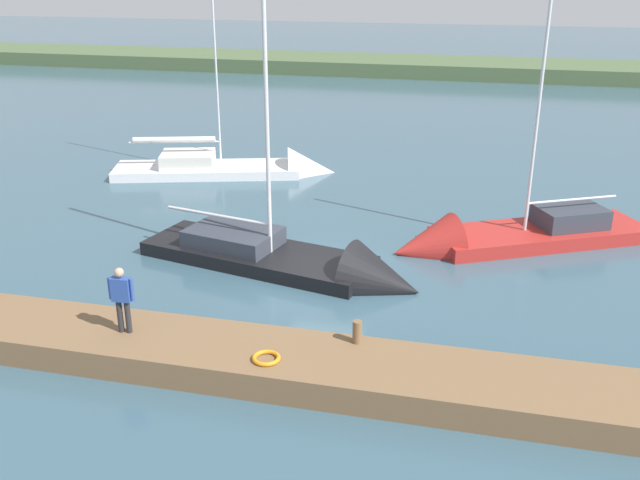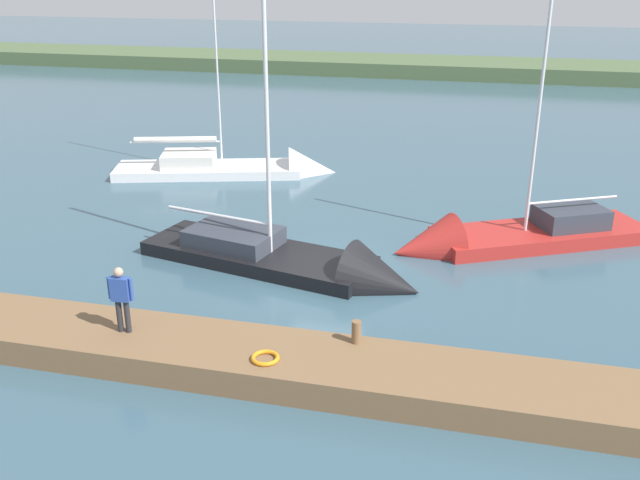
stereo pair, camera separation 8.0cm
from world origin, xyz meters
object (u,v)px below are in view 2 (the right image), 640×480
object	(u,v)px
sailboat_far_right	(247,172)
life_ring_buoy	(265,358)
sailboat_behind_pier	(307,267)
mooring_post_near	(356,332)
person_on_dock	(121,295)
sailboat_outer_mooring	(495,241)

from	to	relation	value
sailboat_far_right	life_ring_buoy	bearing A→B (deg)	-85.78
sailboat_far_right	sailboat_behind_pier	xyz separation A→B (m)	(-5.58, 10.13, 0.08)
life_ring_buoy	sailboat_behind_pier	distance (m)	6.51
sailboat_far_right	sailboat_behind_pier	bearing A→B (deg)	-77.77
mooring_post_near	sailboat_behind_pier	size ratio (longest dim) A/B	0.05
mooring_post_near	person_on_dock	distance (m)	5.74
sailboat_outer_mooring	sailboat_behind_pier	distance (m)	6.84
mooring_post_near	sailboat_outer_mooring	world-z (taller)	sailboat_outer_mooring
sailboat_far_right	sailboat_behind_pier	size ratio (longest dim) A/B	1.10
life_ring_buoy	person_on_dock	bearing A→B (deg)	-6.76
mooring_post_near	sailboat_far_right	xyz separation A→B (m)	(8.17, -15.30, -0.88)
life_ring_buoy	sailboat_behind_pier	bearing A→B (deg)	-83.60
mooring_post_near	sailboat_behind_pier	xyz separation A→B (m)	(2.59, -5.16, -0.80)
sailboat_outer_mooring	sailboat_behind_pier	bearing A→B (deg)	4.99
sailboat_far_right	mooring_post_near	bearing A→B (deg)	-78.50
sailboat_outer_mooring	mooring_post_near	bearing A→B (deg)	42.64
mooring_post_near	sailboat_outer_mooring	size ratio (longest dim) A/B	0.06
life_ring_buoy	sailboat_far_right	bearing A→B (deg)	-69.19
mooring_post_near	life_ring_buoy	bearing A→B (deg)	34.36
sailboat_behind_pier	person_on_dock	world-z (taller)	sailboat_behind_pier
sailboat_behind_pier	person_on_dock	bearing A→B (deg)	-104.26
mooring_post_near	person_on_dock	world-z (taller)	person_on_dock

